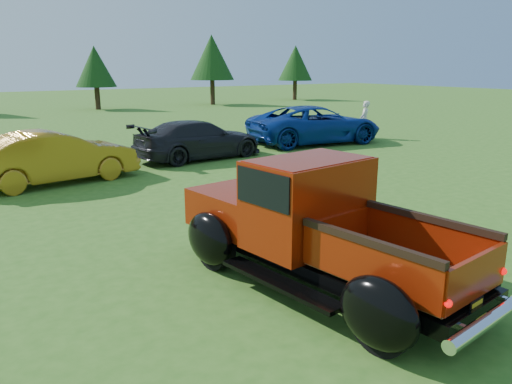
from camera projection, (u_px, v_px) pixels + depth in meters
ground at (255, 260)px, 8.12m from camera, size 120.00×120.00×0.00m
tree_mid_right at (95, 67)px, 34.94m from camera, size 2.82×2.82×4.40m
tree_east at (212, 57)px, 39.11m from camera, size 3.46×3.46×5.40m
tree_far_east at (295, 63)px, 44.77m from camera, size 3.07×3.07×4.80m
pickup_truck at (307, 223)px, 7.27m from camera, size 2.82×5.07×1.81m
show_car_yellow at (55, 157)px, 13.30m from camera, size 4.45×2.12×1.41m
show_car_grey at (199, 140)px, 16.79m from camera, size 4.64×2.26×1.30m
show_car_blue at (315, 125)px, 20.09m from camera, size 5.74×3.21×1.52m
spectator at (365, 120)px, 21.41m from camera, size 0.70×0.65×1.61m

